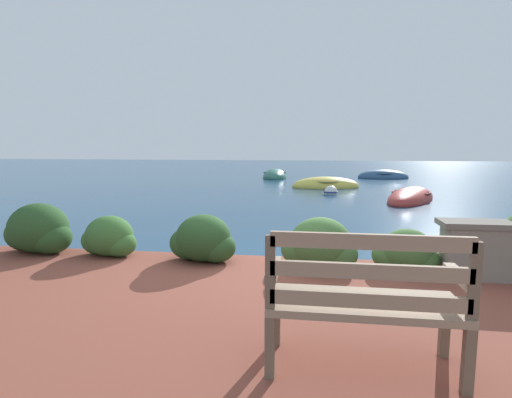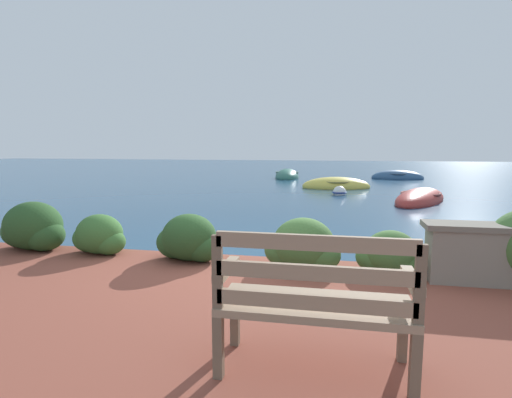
# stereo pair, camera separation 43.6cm
# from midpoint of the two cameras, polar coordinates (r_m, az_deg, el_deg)

# --- Properties ---
(ground_plane) EXTENTS (80.00, 80.00, 0.00)m
(ground_plane) POSITION_cam_midpoint_polar(r_m,az_deg,el_deg) (5.30, 2.12, -10.44)
(ground_plane) COLOR navy
(park_bench) EXTENTS (1.21, 0.48, 0.93)m
(park_bench) POSITION_cam_midpoint_polar(r_m,az_deg,el_deg) (2.59, 13.30, -13.92)
(park_bench) COLOR brown
(park_bench) RESTS_ON patio_terrace
(hedge_clump_far_left) EXTENTS (0.98, 0.70, 0.66)m
(hedge_clump_far_left) POSITION_cam_midpoint_polar(r_m,az_deg,el_deg) (6.20, -27.52, -3.79)
(hedge_clump_far_left) COLOR #284C23
(hedge_clump_far_left) RESTS_ON patio_terrace
(hedge_clump_left) EXTENTS (0.77, 0.56, 0.52)m
(hedge_clump_left) POSITION_cam_midpoint_polar(r_m,az_deg,el_deg) (5.63, -19.46, -5.07)
(hedge_clump_left) COLOR #38662D
(hedge_clump_left) RESTS_ON patio_terrace
(hedge_clump_centre) EXTENTS (0.86, 0.62, 0.58)m
(hedge_clump_centre) POSITION_cam_midpoint_polar(r_m,az_deg,el_deg) (5.04, -7.18, -5.85)
(hedge_clump_centre) COLOR #284C23
(hedge_clump_centre) RESTS_ON patio_terrace
(hedge_clump_right) EXTENTS (0.89, 0.64, 0.61)m
(hedge_clump_right) POSITION_cam_midpoint_polar(r_m,az_deg,el_deg) (4.68, 9.31, -6.82)
(hedge_clump_right) COLOR #426B33
(hedge_clump_right) RESTS_ON patio_terrace
(hedge_clump_far_right) EXTENTS (0.73, 0.52, 0.50)m
(hedge_clump_far_right) POSITION_cam_midpoint_polar(r_m,az_deg,el_deg) (4.78, 21.08, -7.53)
(hedge_clump_far_right) COLOR #426B33
(hedge_clump_far_right) RESTS_ON patio_terrace
(rowboat_nearest) EXTENTS (2.39, 3.45, 0.69)m
(rowboat_nearest) POSITION_cam_midpoint_polar(r_m,az_deg,el_deg) (12.81, 23.31, -0.10)
(rowboat_nearest) COLOR #9E2D28
(rowboat_nearest) RESTS_ON ground_plane
(rowboat_mid) EXTENTS (2.80, 1.67, 0.75)m
(rowboat_mid) POSITION_cam_midpoint_polar(r_m,az_deg,el_deg) (15.95, 12.13, 1.79)
(rowboat_mid) COLOR #DBC64C
(rowboat_mid) RESTS_ON ground_plane
(rowboat_far) EXTENTS (1.33, 2.61, 0.83)m
(rowboat_far) POSITION_cam_midpoint_polar(r_m,az_deg,el_deg) (20.47, 5.08, 3.20)
(rowboat_far) COLOR #336B5B
(rowboat_far) RESTS_ON ground_plane
(rowboat_outer) EXTENTS (2.52, 1.27, 0.77)m
(rowboat_outer) POSITION_cam_midpoint_polar(r_m,az_deg,el_deg) (21.05, 20.10, 2.88)
(rowboat_outer) COLOR #2D517A
(rowboat_outer) RESTS_ON ground_plane
(mooring_buoy) EXTENTS (0.48, 0.48, 0.44)m
(mooring_buoy) POSITION_cam_midpoint_polar(r_m,az_deg,el_deg) (13.77, 12.73, 0.92)
(mooring_buoy) COLOR white
(mooring_buoy) RESTS_ON ground_plane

